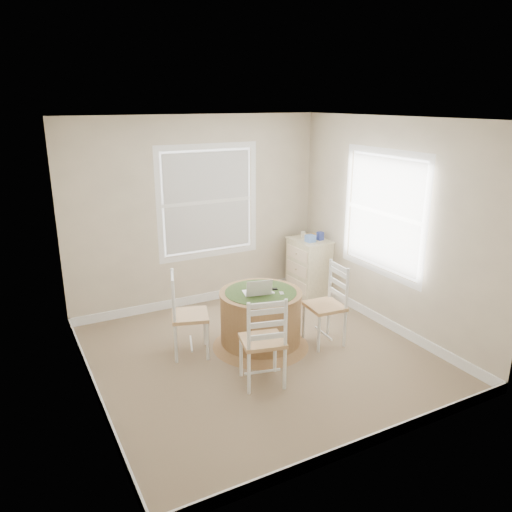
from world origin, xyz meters
TOP-DOWN VIEW (x-y plane):
  - room at (0.17, 0.16)m, footprint 3.64×3.64m
  - round_table at (0.13, 0.23)m, footprint 1.13×1.13m
  - chair_left at (-0.66, 0.43)m, footprint 0.51×0.52m
  - chair_near at (-0.23, -0.49)m, footprint 0.50×0.49m
  - chair_right at (0.83, -0.06)m, footprint 0.43×0.45m
  - laptop at (0.07, 0.19)m, footprint 0.35×0.32m
  - mouse at (0.23, 0.14)m, footprint 0.08×0.10m
  - phone at (0.32, 0.08)m, footprint 0.07×0.10m
  - keys at (0.31, 0.21)m, footprint 0.07×0.07m
  - corner_chest at (1.57, 1.38)m, footprint 0.49×0.64m
  - tissue_box at (1.50, 1.26)m, footprint 0.12×0.12m
  - box_yellow at (1.63, 1.43)m, footprint 0.15×0.10m
  - box_blue at (1.69, 1.28)m, footprint 0.08×0.08m
  - cup_cream at (1.53, 1.51)m, footprint 0.07×0.07m

SIDE VIEW (x-z plane):
  - round_table at x=0.13m, z-range 0.03..0.71m
  - corner_chest at x=1.57m, z-range 0.00..0.83m
  - chair_left at x=-0.66m, z-range 0.00..0.95m
  - chair_near at x=-0.23m, z-range 0.00..0.95m
  - chair_right at x=0.83m, z-range 0.00..0.95m
  - phone at x=0.32m, z-range 0.67..0.69m
  - keys at x=0.31m, z-range 0.67..0.69m
  - mouse at x=0.23m, z-range 0.67..0.70m
  - laptop at x=0.07m, z-range 0.60..0.81m
  - box_yellow at x=1.63m, z-range 0.83..0.89m
  - cup_cream at x=1.53m, z-range 0.83..0.92m
  - tissue_box at x=1.50m, z-range 0.83..0.93m
  - box_blue at x=1.69m, z-range 0.83..0.95m
  - room at x=0.17m, z-range -0.02..2.62m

